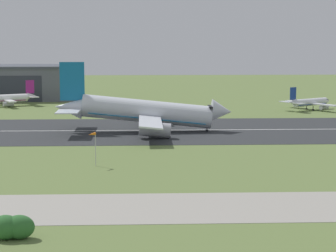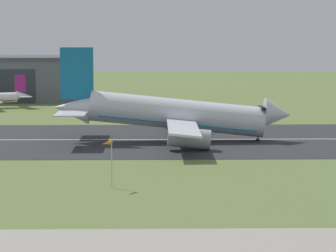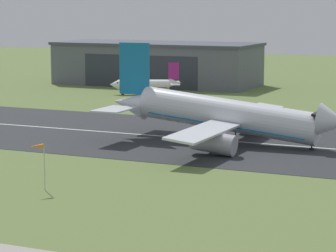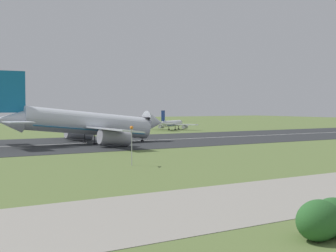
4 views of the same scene
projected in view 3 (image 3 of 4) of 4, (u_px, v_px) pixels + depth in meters
runway_strip at (122, 133)px, 165.80m from camera, size 413.19×51.16×0.06m
runway_centreline at (122, 133)px, 165.80m from camera, size 371.87×0.70×0.01m
hangar_building at (157, 63)px, 264.87m from camera, size 67.54×26.82×14.09m
airplane_landing at (226, 116)px, 152.81m from camera, size 48.65×51.47×19.07m
airplane_parked_west at (145, 85)px, 235.85m from camera, size 21.97×19.59×9.51m
windsock_pole at (37, 149)px, 113.63m from camera, size 1.66×2.16×6.90m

